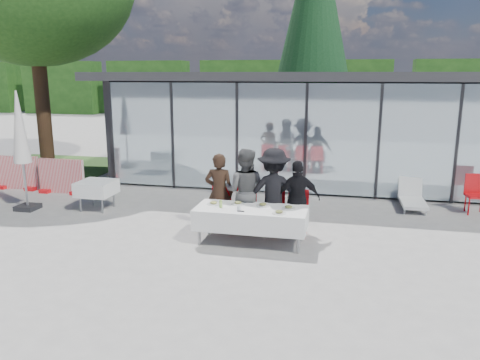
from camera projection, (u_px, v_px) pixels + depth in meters
name	position (u px, v px, depth m)	size (l,w,h in m)	color
ground	(236.00, 242.00, 9.65)	(90.00, 90.00, 0.00)	gray
pavilion	(344.00, 110.00, 16.50)	(14.80, 8.80, 3.44)	gray
treeline	(293.00, 89.00, 36.21)	(62.50, 2.00, 4.40)	#173912
dining_table	(251.00, 218.00, 9.49)	(2.26, 0.96, 0.75)	silver
diner_a	(219.00, 192.00, 10.21)	(0.63, 0.63, 1.73)	#2F1E15
diner_chair_a	(221.00, 206.00, 10.38)	(0.44, 0.44, 0.97)	red
diner_b	(245.00, 191.00, 10.07)	(0.90, 0.90, 1.86)	#535353
diner_chair_b	(246.00, 207.00, 10.26)	(0.44, 0.44, 0.97)	red
diner_c	(274.00, 192.00, 9.94)	(1.22, 1.22, 1.89)	black
diner_chair_c	(274.00, 209.00, 10.13)	(0.44, 0.44, 0.97)	red
diner_d	(298.00, 199.00, 9.85)	(0.96, 0.96, 1.64)	black
diner_chair_d	(298.00, 210.00, 10.02)	(0.44, 0.44, 0.97)	red
plate_a	(214.00, 203.00, 9.70)	(0.28, 0.28, 0.07)	silver
plate_b	(238.00, 203.00, 9.70)	(0.28, 0.28, 0.07)	silver
plate_c	(263.00, 205.00, 9.58)	(0.28, 0.28, 0.07)	silver
plate_d	(289.00, 207.00, 9.39)	(0.28, 0.28, 0.07)	silver
plate_extra	(279.00, 212.00, 9.06)	(0.28, 0.28, 0.07)	silver
juice_bottle	(221.00, 204.00, 9.45)	(0.06, 0.06, 0.15)	#93C351
drinking_glasses	(239.00, 208.00, 9.24)	(0.07, 0.07, 0.10)	silver
folded_eyeglasses	(241.00, 211.00, 9.20)	(0.14, 0.03, 0.01)	black
spare_table_left	(97.00, 188.00, 11.89)	(0.86, 0.86, 0.74)	silver
spare_chair_a	(475.00, 192.00, 11.59)	(0.50, 0.50, 0.97)	red
spare_chair_b	(438.00, 181.00, 12.71)	(0.62, 0.62, 0.97)	red
market_umbrella	(20.00, 134.00, 11.54)	(0.50, 0.50, 3.00)	black
lounger	(412.00, 197.00, 12.15)	(0.63, 1.35, 0.72)	silver
conifer_tree	(314.00, 13.00, 20.57)	(4.00, 4.00, 10.50)	#382316
grass_patch	(49.00, 168.00, 17.18)	(5.00, 5.00, 0.02)	#385926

